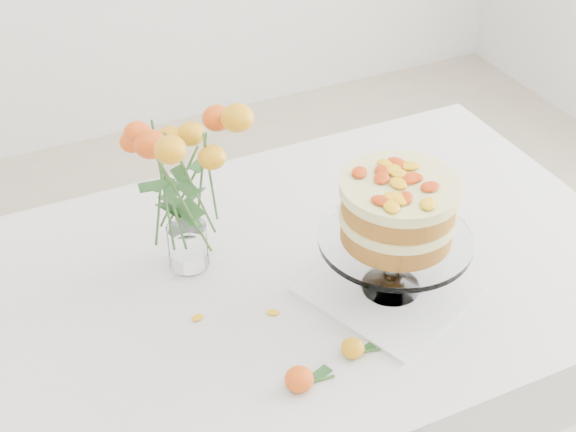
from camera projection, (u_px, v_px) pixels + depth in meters
name	position (u px, v px, depth m)	size (l,w,h in m)	color
table	(305.00, 296.00, 1.74)	(1.43, 0.93, 0.76)	tan
napkin	(390.00, 289.00, 1.63)	(0.29, 0.29, 0.01)	white
cake_stand	(398.00, 216.00, 1.52)	(0.30, 0.30, 0.27)	white
rose_vase	(181.00, 169.00, 1.55)	(0.32, 0.32, 0.42)	white
loose_rose_near	(353.00, 348.00, 1.48)	(0.08, 0.04, 0.04)	orange
loose_rose_far	(299.00, 379.00, 1.42)	(0.09, 0.05, 0.04)	#E35A0B
stray_petal_a	(273.00, 313.00, 1.58)	(0.03, 0.02, 0.00)	#FFB510
stray_petal_b	(328.00, 310.00, 1.59)	(0.03, 0.02, 0.00)	#FFB510
stray_petal_c	(355.00, 317.00, 1.57)	(0.03, 0.02, 0.00)	#FFB510
stray_petal_d	(198.00, 318.00, 1.57)	(0.03, 0.02, 0.00)	#FFB510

